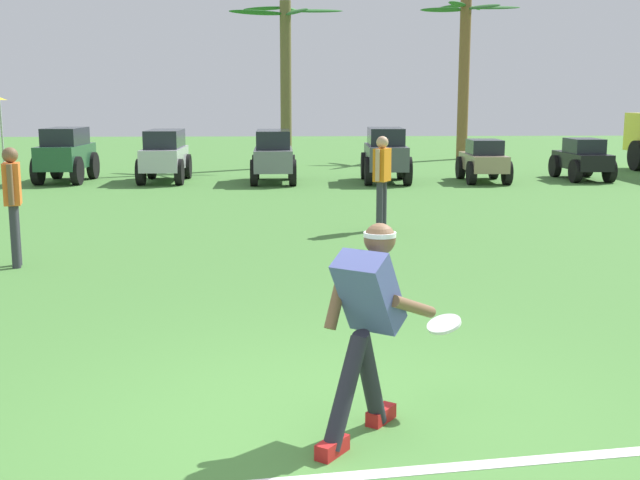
# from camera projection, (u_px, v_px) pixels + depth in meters

# --- Properties ---
(ground_plane) EXTENTS (80.00, 80.00, 0.00)m
(ground_plane) POSITION_uv_depth(u_px,v_px,m) (325.00, 427.00, 5.40)
(ground_plane) COLOR #498139
(field_line_paint) EXTENTS (25.52, 3.67, 0.01)m
(field_line_paint) POSITION_uv_depth(u_px,v_px,m) (331.00, 478.00, 4.68)
(field_line_paint) COLOR white
(field_line_paint) RESTS_ON ground_plane
(frisbee_thrower) EXTENTS (0.88, 0.86, 1.39)m
(frisbee_thrower) POSITION_uv_depth(u_px,v_px,m) (368.00, 318.00, 5.20)
(frisbee_thrower) COLOR #23232D
(frisbee_thrower) RESTS_ON ground_plane
(frisbee_in_flight) EXTENTS (0.34, 0.34, 0.11)m
(frisbee_in_flight) POSITION_uv_depth(u_px,v_px,m) (444.00, 324.00, 5.74)
(frisbee_in_flight) COLOR white
(teammate_near_sideline) EXTENTS (0.27, 0.50, 1.56)m
(teammate_near_sideline) POSITION_uv_depth(u_px,v_px,m) (13.00, 195.00, 10.34)
(teammate_near_sideline) COLOR #33333D
(teammate_near_sideline) RESTS_ON ground_plane
(teammate_midfield) EXTENTS (0.33, 0.47, 1.56)m
(teammate_midfield) POSITION_uv_depth(u_px,v_px,m) (382.00, 174.00, 13.20)
(teammate_midfield) COLOR #33333D
(teammate_midfield) RESTS_ON ground_plane
(parked_car_slot_a) EXTENTS (1.21, 2.37, 1.40)m
(parked_car_slot_a) POSITION_uv_depth(u_px,v_px,m) (66.00, 153.00, 20.80)
(parked_car_slot_a) COLOR #235133
(parked_car_slot_a) RESTS_ON ground_plane
(parked_car_slot_b) EXTENTS (1.14, 2.40, 1.34)m
(parked_car_slot_b) POSITION_uv_depth(u_px,v_px,m) (165.00, 154.00, 20.87)
(parked_car_slot_b) COLOR #B7BABF
(parked_car_slot_b) RESTS_ON ground_plane
(parked_car_slot_c) EXTENTS (1.16, 2.41, 1.34)m
(parked_car_slot_c) POSITION_uv_depth(u_px,v_px,m) (273.00, 154.00, 20.69)
(parked_car_slot_c) COLOR slate
(parked_car_slot_c) RESTS_ON ground_plane
(parked_car_slot_d) EXTENTS (1.24, 2.39, 1.40)m
(parked_car_slot_d) POSITION_uv_depth(u_px,v_px,m) (386.00, 153.00, 20.73)
(parked_car_slot_d) COLOR #474C51
(parked_car_slot_d) RESTS_ON ground_plane
(parked_car_slot_e) EXTENTS (1.16, 2.23, 1.10)m
(parked_car_slot_e) POSITION_uv_depth(u_px,v_px,m) (483.00, 160.00, 20.86)
(parked_car_slot_e) COLOR #998466
(parked_car_slot_e) RESTS_ON ground_plane
(parked_car_slot_f) EXTENTS (1.10, 2.21, 1.10)m
(parked_car_slot_f) POSITION_uv_depth(u_px,v_px,m) (582.00, 159.00, 21.36)
(parked_car_slot_f) COLOR black
(parked_car_slot_f) RESTS_ON ground_plane
(palm_tree_far_left) EXTENTS (3.50, 2.85, 5.08)m
(palm_tree_far_left) POSITION_uv_depth(u_px,v_px,m) (286.00, 70.00, 24.75)
(palm_tree_far_left) COLOR brown
(palm_tree_far_left) RESTS_ON ground_plane
(palm_tree_left_of_centre) EXTENTS (3.42, 2.94, 5.56)m
(palm_tree_left_of_centre) POSITION_uv_depth(u_px,v_px,m) (464.00, 66.00, 27.99)
(palm_tree_left_of_centre) COLOR brown
(palm_tree_left_of_centre) RESTS_ON ground_plane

